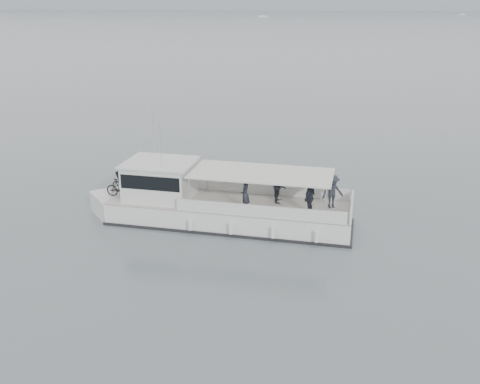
# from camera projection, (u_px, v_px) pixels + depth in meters

# --- Properties ---
(ground) EXTENTS (1400.00, 1400.00, 0.00)m
(ground) POSITION_uv_depth(u_px,v_px,m) (222.00, 205.00, 27.58)
(ground) COLOR slate
(ground) RESTS_ON ground
(tour_boat) EXTENTS (13.03, 4.08, 5.42)m
(tour_boat) POSITION_uv_depth(u_px,v_px,m) (206.00, 204.00, 25.32)
(tour_boat) COLOR silver
(tour_boat) RESTS_ON ground
(moored_fleet) EXTENTS (453.75, 368.88, 10.96)m
(moored_fleet) POSITION_uv_depth(u_px,v_px,m) (278.00, 24.00, 230.72)
(moored_fleet) COLOR silver
(moored_fleet) RESTS_ON ground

